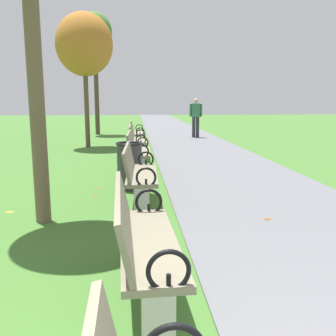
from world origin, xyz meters
The scene contains 11 objects.
paved_walkway centered at (1.48, 18.00, 0.01)m, with size 2.96×44.00×0.02m, color slate.
park_bench_2 centered at (-0.50, 2.37, 0.49)m, with size 0.53×1.62×0.90m.
park_bench_3 centered at (-0.50, 5.08, 0.49)m, with size 0.52×1.61×0.90m.
park_bench_4 centered at (-0.50, 7.57, 0.49)m, with size 0.52×1.61×0.90m.
park_bench_5 centered at (-0.50, 9.84, 0.49)m, with size 0.49×1.60×0.90m.
park_bench_6 centered at (-0.50, 12.24, 0.49)m, with size 0.48×1.60×0.90m.
tree_3 centered at (-2.13, 12.42, 3.32)m, with size 1.83×1.83×4.35m.
tree_4 centered at (-2.26, 17.24, 4.45)m, with size 1.54×1.54×5.39m.
pedestrian_walking centered at (2.00, 15.27, 0.93)m, with size 0.53×0.26×1.62m.
trash_bin centered at (-0.65, 6.19, 0.42)m, with size 0.48×0.48×0.84m.
scattered_leaves centered at (-0.72, 6.19, 0.01)m, with size 4.64×12.60×0.02m.
Camera 1 is at (-0.54, -0.44, 1.57)m, focal length 40.27 mm.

